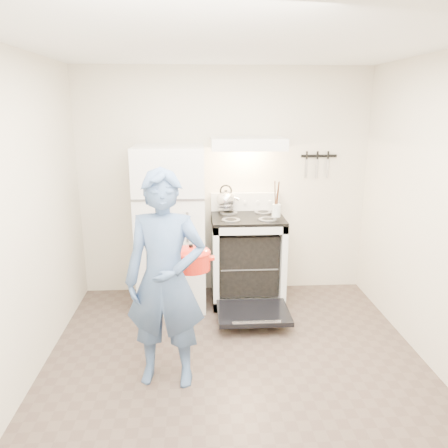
% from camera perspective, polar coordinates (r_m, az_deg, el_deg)
% --- Properties ---
extents(floor, '(3.60, 3.60, 0.00)m').
position_cam_1_polar(floor, '(3.66, 1.83, -19.56)').
color(floor, '#4B3E35').
rests_on(floor, ground).
extents(back_wall, '(3.20, 0.02, 2.50)m').
position_cam_1_polar(back_wall, '(4.88, 0.02, 5.32)').
color(back_wall, beige).
rests_on(back_wall, ground).
extents(refrigerator, '(0.70, 0.70, 1.70)m').
position_cam_1_polar(refrigerator, '(4.62, -6.91, -0.44)').
color(refrigerator, silver).
rests_on(refrigerator, floor).
extents(stove_body, '(0.76, 0.65, 0.92)m').
position_cam_1_polar(stove_body, '(4.79, 3.01, -4.70)').
color(stove_body, silver).
rests_on(stove_body, floor).
extents(cooktop, '(0.76, 0.65, 0.03)m').
position_cam_1_polar(cooktop, '(4.65, 3.10, 0.82)').
color(cooktop, black).
rests_on(cooktop, stove_body).
extents(backsplash, '(0.76, 0.07, 0.20)m').
position_cam_1_polar(backsplash, '(4.89, 2.74, 2.95)').
color(backsplash, silver).
rests_on(backsplash, cooktop).
extents(oven_door, '(0.70, 0.54, 0.04)m').
position_cam_1_polar(oven_door, '(4.38, 3.83, -11.49)').
color(oven_door, black).
rests_on(oven_door, floor).
extents(oven_rack, '(0.60, 0.52, 0.01)m').
position_cam_1_polar(oven_rack, '(4.79, 3.01, -4.92)').
color(oven_rack, slate).
rests_on(oven_rack, stove_body).
extents(range_hood, '(0.76, 0.50, 0.12)m').
position_cam_1_polar(range_hood, '(4.59, 3.13, 10.46)').
color(range_hood, silver).
rests_on(range_hood, back_wall).
extents(knife_strip, '(0.40, 0.02, 0.03)m').
position_cam_1_polar(knife_strip, '(4.99, 12.29, 8.68)').
color(knife_strip, black).
rests_on(knife_strip, back_wall).
extents(pizza_stone, '(0.31, 0.31, 0.02)m').
position_cam_1_polar(pizza_stone, '(4.73, 3.03, -5.01)').
color(pizza_stone, '#8A6750').
rests_on(pizza_stone, oven_rack).
extents(tea_kettle, '(0.25, 0.21, 0.30)m').
position_cam_1_polar(tea_kettle, '(4.80, 0.24, 3.34)').
color(tea_kettle, '#B5B5BA').
rests_on(tea_kettle, cooktop).
extents(utensil_jar, '(0.11, 0.11, 0.13)m').
position_cam_1_polar(utensil_jar, '(4.52, 6.84, 1.77)').
color(utensil_jar, silver).
rests_on(utensil_jar, cooktop).
extents(person, '(0.65, 0.47, 1.67)m').
position_cam_1_polar(person, '(3.29, -7.66, -7.35)').
color(person, '#324D76').
rests_on(person, floor).
extents(dutch_oven, '(0.38, 0.31, 0.25)m').
position_cam_1_polar(dutch_oven, '(3.59, -4.30, -4.80)').
color(dutch_oven, red).
rests_on(dutch_oven, person).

